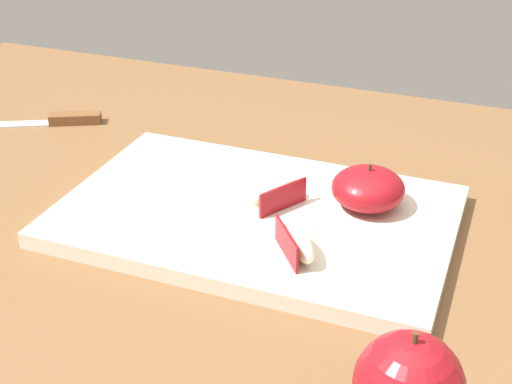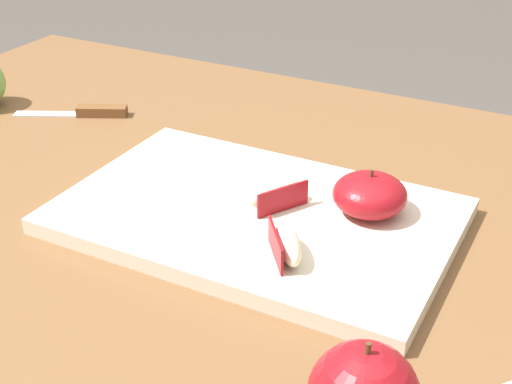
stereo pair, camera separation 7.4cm
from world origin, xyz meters
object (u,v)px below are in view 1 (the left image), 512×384
apple_wedge_right (277,193)px  apple_wedge_middle (297,242)px  cutting_board (256,216)px  apple_half_skin_up (368,188)px  paring_knife (65,119)px

apple_wedge_right → apple_wedge_middle: same height
cutting_board → apple_half_skin_up: apple_half_skin_up is taller
apple_half_skin_up → paring_knife: bearing=167.0°
apple_wedge_middle → paring_knife: (-0.41, 0.22, -0.03)m
apple_half_skin_up → apple_wedge_right: 0.10m
apple_wedge_middle → apple_wedge_right: bearing=121.7°
apple_wedge_middle → cutting_board: bearing=135.5°
cutting_board → apple_wedge_middle: apple_wedge_middle is taller
cutting_board → apple_wedge_middle: size_ratio=6.25×
cutting_board → apple_wedge_middle: bearing=-44.5°
apple_half_skin_up → paring_knife: (-0.45, 0.10, -0.03)m
apple_wedge_right → paring_knife: (-0.36, 0.14, -0.03)m
cutting_board → paring_knife: size_ratio=2.67×
cutting_board → apple_wedge_right: size_ratio=6.06×
apple_wedge_right → paring_knife: size_ratio=0.44×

